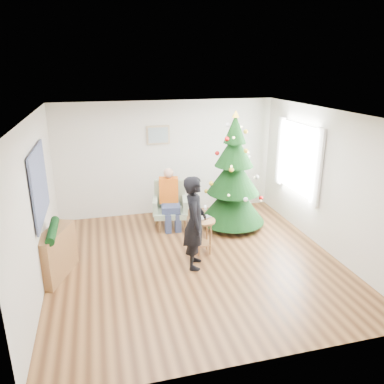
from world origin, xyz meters
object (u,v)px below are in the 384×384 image
object	(u,v)px
stool	(203,236)
armchair	(170,210)
christmas_tree	(233,176)
console	(56,254)
standing_man	(195,223)

from	to	relation	value
stool	armchair	world-z (taller)	armchair
christmas_tree	console	distance (m)	3.77
stool	console	distance (m)	2.57
standing_man	console	distance (m)	2.34
christmas_tree	standing_man	xyz separation A→B (m)	(-1.22, -1.45, -0.31)
armchair	standing_man	world-z (taller)	standing_man
christmas_tree	console	size ratio (longest dim) A/B	2.49
standing_man	console	world-z (taller)	standing_man
christmas_tree	console	world-z (taller)	christmas_tree
armchair	console	distance (m)	2.68
christmas_tree	armchair	world-z (taller)	christmas_tree
christmas_tree	console	xyz separation A→B (m)	(-3.51, -1.20, -0.72)
christmas_tree	standing_man	bearing A→B (deg)	-130.04
christmas_tree	armchair	size ratio (longest dim) A/B	2.54
standing_man	console	bearing A→B (deg)	99.18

